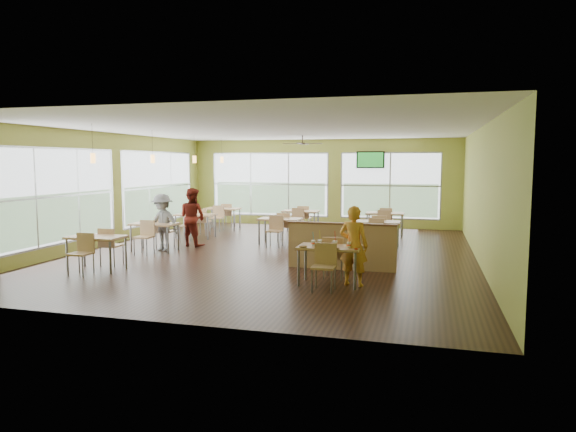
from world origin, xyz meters
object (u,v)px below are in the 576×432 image
object	(u,v)px
half_wall_divider	(341,246)
man_plaid	(354,246)
food_basket	(353,245)
main_table	(329,252)

from	to	relation	value
half_wall_divider	man_plaid	size ratio (longest dim) A/B	1.55
man_plaid	food_basket	distance (m)	0.11
half_wall_divider	food_basket	bearing A→B (deg)	-71.67
half_wall_divider	man_plaid	distance (m)	1.52
man_plaid	food_basket	bearing A→B (deg)	-66.20
main_table	food_basket	xyz separation A→B (m)	(0.44, 0.14, 0.15)
man_plaid	main_table	bearing A→B (deg)	12.39
food_basket	half_wall_divider	bearing A→B (deg)	108.33
half_wall_divider	food_basket	distance (m)	1.41
half_wall_divider	main_table	bearing A→B (deg)	-90.00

